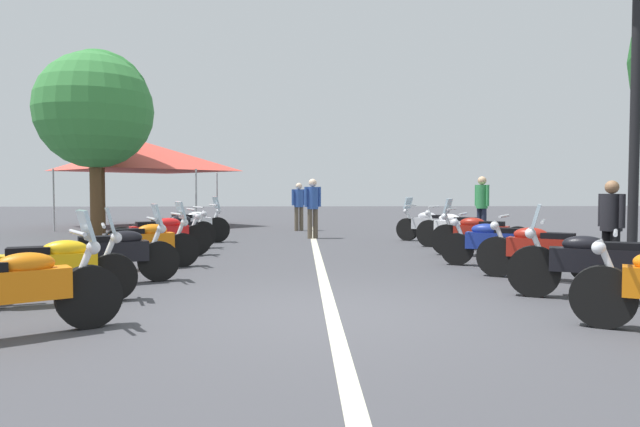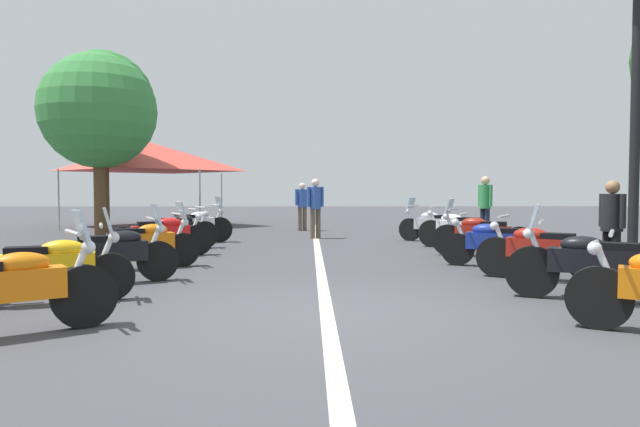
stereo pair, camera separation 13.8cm
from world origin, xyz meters
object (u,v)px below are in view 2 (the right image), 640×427
Objects in this scene: motorcycle_left_row_4 at (162,235)px; motorcycle_right_row_4 at (481,235)px; street_lamp_twin_globe at (637,46)px; bystander_3 at (485,202)px; roadside_tree_2 at (103,102)px; event_tent at (149,157)px; motorcycle_left_row_5 at (175,230)px; bystander_0 at (315,203)px; motorcycle_left_row_3 at (144,243)px; bystander_1 at (302,203)px; bystander_2 at (612,223)px; motorcycle_right_row_2 at (541,251)px; motorcycle_left_row_6 at (194,225)px; roadside_tree_1 at (98,111)px; motorcycle_right_row_3 at (496,243)px; motorcycle_right_row_1 at (595,264)px; motorcycle_right_row_5 at (458,229)px; motorcycle_right_row_6 at (435,225)px; motorcycle_left_row_1 at (50,267)px; motorcycle_left_row_2 at (113,253)px; motorcycle_left_row_0 at (4,289)px.

motorcycle_left_row_4 is 1.07× the size of motorcycle_right_row_4.
street_lamp_twin_globe is at bearing 137.57° from motorcycle_right_row_4.
roadside_tree_2 is at bearing -38.94° from bystander_3.
street_lamp_twin_globe reaches higher than event_tent.
bystander_0 reaches higher than motorcycle_left_row_5.
event_tent is at bearing 77.08° from motorcycle_left_row_3.
street_lamp_twin_globe is 12.48m from bystander_1.
motorcycle_left_row_3 is at bearing -118.38° from motorcycle_left_row_5.
motorcycle_right_row_2 is at bearing -14.32° from bystander_2.
motorcycle_left_row_6 is (3.04, -0.06, 0.01)m from motorcycle_left_row_4.
roadside_tree_1 is (7.98, 10.79, 2.77)m from bystander_2.
motorcycle_right_row_3 is 0.32× the size of roadside_tree_2.
bystander_1 is (9.21, -2.70, 0.49)m from motorcycle_left_row_3.
roadside_tree_2 is (1.80, 0.51, 0.53)m from roadside_tree_1.
motorcycle_right_row_1 is 6.38m from motorcycle_right_row_5.
bystander_2 is (-6.37, -1.33, 0.44)m from motorcycle_right_row_6.
bystander_3 is (8.70, -8.10, 0.59)m from motorcycle_left_row_1.
roadside_tree_2 is (5.18, 3.50, 3.74)m from motorcycle_left_row_5.
motorcycle_right_row_1 is 0.39× the size of event_tent.
street_lamp_twin_globe is 2.97× the size of bystander_0.
motorcycle_right_row_2 is (0.19, -6.53, -0.00)m from motorcycle_left_row_2.
motorcycle_left_row_6 reaches higher than motorcycle_left_row_4.
motorcycle_right_row_6 is 11.73m from event_tent.
motorcycle_left_row_4 is 8.39m from bystander_2.
event_tent is (13.56, 10.76, -0.81)m from street_lamp_twin_globe.
motorcycle_left_row_6 is (7.86, -0.18, 0.02)m from motorcycle_left_row_1.
motorcycle_right_row_5 is (0.15, -6.66, 0.00)m from motorcycle_left_row_5.
motorcycle_left_row_3 is 0.32× the size of roadside_tree_2.
motorcycle_right_row_3 is (0.06, -6.29, -0.02)m from motorcycle_left_row_3.
bystander_0 reaches higher than motorcycle_left_row_1.
motorcycle_left_row_6 reaches higher than motorcycle_left_row_2.
roadside_tree_2 is 3.62m from event_tent.
motorcycle_left_row_1 is 1.10× the size of motorcycle_right_row_2.
event_tent is at bearing 80.39° from motorcycle_left_row_4.
motorcycle_right_row_2 is 1.15× the size of bystander_2.
motorcycle_right_row_1 reaches higher than motorcycle_left_row_6.
motorcycle_left_row_1 is 7.27m from motorcycle_right_row_3.
motorcycle_left_row_1 is 0.37× the size of roadside_tree_1.
motorcycle_right_row_5 is (4.90, -6.47, 0.00)m from motorcycle_left_row_2.
motorcycle_left_row_2 is 0.97× the size of motorcycle_right_row_4.
roadside_tree_1 reaches higher than motorcycle_right_row_1.
motorcycle_right_row_1 is at bearing -75.42° from motorcycle_left_row_6.
motorcycle_right_row_1 is 0.41× the size of street_lamp_twin_globe.
motorcycle_left_row_6 is 9.05m from motorcycle_right_row_2.
motorcycle_left_row_4 is 10.50m from event_tent.
motorcycle_right_row_5 reaches higher than motorcycle_left_row_5.
motorcycle_right_row_1 is 1.67m from motorcycle_right_row_2.
roadside_tree_2 is at bearing 91.63° from motorcycle_left_row_4.
motorcycle_left_row_4 is (6.40, 0.16, -0.01)m from motorcycle_left_row_0.
motorcycle_left_row_1 is 9.86m from bystander_0.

